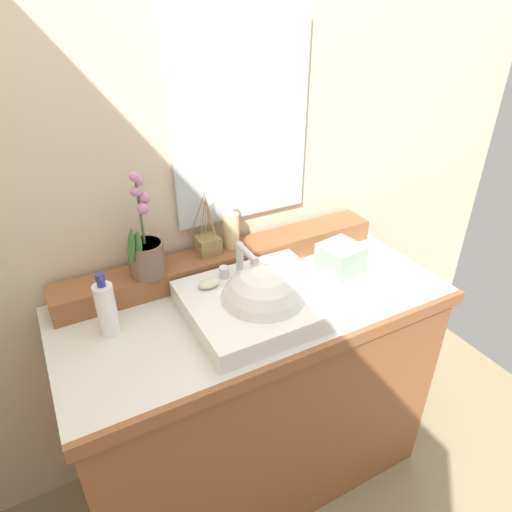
% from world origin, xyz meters
% --- Properties ---
extents(floor, '(2.83, 3.74, 0.10)m').
position_xyz_m(floor, '(0.00, 0.00, -0.05)').
color(floor, gray).
rests_on(floor, ground).
extents(wall_back, '(2.83, 0.20, 2.41)m').
position_xyz_m(wall_back, '(0.00, 0.39, 1.21)').
color(wall_back, beige).
rests_on(wall_back, ground).
extents(vanity_cabinet, '(1.24, 0.58, 0.86)m').
position_xyz_m(vanity_cabinet, '(0.00, -0.00, 0.43)').
color(vanity_cabinet, brown).
rests_on(vanity_cabinet, ground).
extents(back_ledge, '(1.17, 0.13, 0.08)m').
position_xyz_m(back_ledge, '(0.00, 0.21, 0.90)').
color(back_ledge, brown).
rests_on(back_ledge, vanity_cabinet).
extents(sink_basin, '(0.44, 0.38, 0.29)m').
position_xyz_m(sink_basin, '(-0.01, -0.07, 0.88)').
color(sink_basin, white).
rests_on(sink_basin, vanity_cabinet).
extents(soap_bar, '(0.07, 0.04, 0.02)m').
position_xyz_m(soap_bar, '(-0.13, 0.05, 0.93)').
color(soap_bar, beige).
rests_on(soap_bar, sink_basin).
extents(potted_plant, '(0.12, 0.11, 0.34)m').
position_xyz_m(potted_plant, '(-0.28, 0.19, 1.01)').
color(potted_plant, brown).
rests_on(potted_plant, back_ledge).
extents(soap_dispenser, '(0.06, 0.06, 0.16)m').
position_xyz_m(soap_dispenser, '(0.03, 0.23, 1.00)').
color(soap_dispenser, '#E4C687').
rests_on(soap_dispenser, back_ledge).
extents(reed_diffuser, '(0.08, 0.10, 0.22)m').
position_xyz_m(reed_diffuser, '(-0.06, 0.22, 0.97)').
color(reed_diffuser, olive).
rests_on(reed_diffuser, back_ledge).
extents(lotion_bottle, '(0.06, 0.06, 0.20)m').
position_xyz_m(lotion_bottle, '(-0.44, 0.06, 0.94)').
color(lotion_bottle, white).
rests_on(lotion_bottle, vanity_cabinet).
extents(tissue_box, '(0.15, 0.15, 0.10)m').
position_xyz_m(tissue_box, '(0.34, 0.01, 0.91)').
color(tissue_box, '#8EA793').
rests_on(tissue_box, vanity_cabinet).
extents(mirror, '(0.48, 0.02, 0.64)m').
position_xyz_m(mirror, '(0.10, 0.28, 1.33)').
color(mirror, silver).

